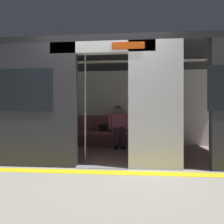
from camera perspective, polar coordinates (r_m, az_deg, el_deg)
The scene contains 8 objects.
ground_plane at distance 3.91m, azimuth -2.66°, elevation -14.63°, with size 60.00×60.00×0.00m, color gray.
platform_edge_strip at distance 3.63m, azimuth -3.33°, elevation -15.77°, with size 8.00×0.24×0.01m, color yellow.
train_car at distance 5.07m, azimuth -1.37°, elevation 6.43°, with size 6.40×2.87×2.35m.
bench_seat at distance 6.17m, azimuth 0.34°, elevation -6.08°, with size 3.38×0.44×0.44m.
person_seated at distance 6.08m, azimuth 1.74°, elevation -3.09°, with size 0.55×0.71×1.17m.
handbag at distance 6.21m, azimuth -2.32°, elevation -4.30°, with size 0.26×0.15×0.17m.
book at distance 6.19m, azimuth 4.68°, elevation -4.97°, with size 0.15×0.22×0.03m, color gold.
grab_pole_door at distance 4.30m, azimuth -7.20°, elevation 1.55°, with size 0.04×0.04×2.21m, color silver.
Camera 1 is at (-0.52, 3.75, 0.99)m, focal length 34.19 mm.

